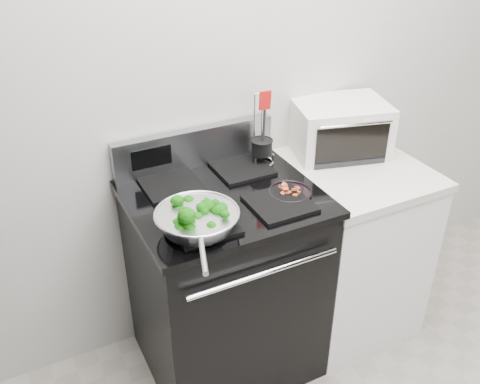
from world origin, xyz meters
TOP-DOWN VIEW (x-y plane):
  - back_wall at (0.00, 1.75)m, footprint 4.00×0.02m
  - gas_range at (-0.30, 1.41)m, footprint 0.79×0.69m
  - counter at (0.39, 1.41)m, footprint 0.62×0.68m
  - skillet at (-0.50, 1.22)m, footprint 0.32×0.50m
  - broccoli_pile at (-0.50, 1.23)m, footprint 0.25×0.25m
  - bacon_plate at (-0.05, 1.30)m, footprint 0.19×0.19m
  - utensil_holder at (-0.02, 1.60)m, footprint 0.12×0.12m
  - toaster_oven at (0.41, 1.59)m, footprint 0.51×0.43m

SIDE VIEW (x-z plane):
  - counter at x=0.39m, z-range 0.00..0.92m
  - gas_range at x=-0.30m, z-range -0.08..1.05m
  - bacon_plate at x=-0.05m, z-range 0.95..0.99m
  - skillet at x=-0.50m, z-range 0.97..1.04m
  - utensil_holder at x=-0.02m, z-range 0.84..1.19m
  - broccoli_pile at x=-0.50m, z-range 0.98..1.06m
  - toaster_oven at x=0.41m, z-range 0.92..1.17m
  - back_wall at x=0.00m, z-range 0.00..2.70m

